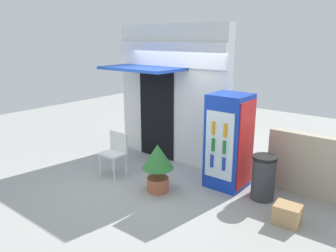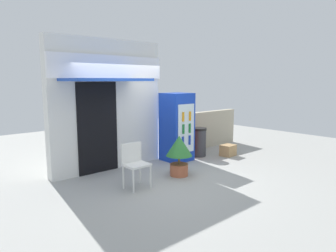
{
  "view_description": "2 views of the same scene",
  "coord_description": "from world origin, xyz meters",
  "px_view_note": "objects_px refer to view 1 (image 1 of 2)",
  "views": [
    {
      "loc": [
        4.3,
        -4.54,
        2.82
      ],
      "look_at": [
        0.36,
        0.39,
        1.1
      ],
      "focal_mm": 35.6,
      "sensor_mm": 36.0,
      "label": 1
    },
    {
      "loc": [
        -3.99,
        -4.96,
        2.13
      ],
      "look_at": [
        0.78,
        0.41,
        1.04
      ],
      "focal_mm": 32.39,
      "sensor_mm": 36.0,
      "label": 2
    }
  ],
  "objects_px": {
    "drink_cooler": "(229,141)",
    "plastic_chair": "(115,150)",
    "cardboard_box": "(287,214)",
    "trash_bin": "(263,177)",
    "potted_plant_near_shop": "(158,163)"
  },
  "relations": [
    {
      "from": "trash_bin",
      "to": "cardboard_box",
      "type": "xyz_separation_m",
      "value": [
        0.64,
        -0.54,
        -0.25
      ]
    },
    {
      "from": "drink_cooler",
      "to": "trash_bin",
      "type": "height_order",
      "value": "drink_cooler"
    },
    {
      "from": "plastic_chair",
      "to": "trash_bin",
      "type": "height_order",
      "value": "plastic_chair"
    },
    {
      "from": "cardboard_box",
      "to": "plastic_chair",
      "type": "bearing_deg",
      "value": -174.39
    },
    {
      "from": "plastic_chair",
      "to": "potted_plant_near_shop",
      "type": "xyz_separation_m",
      "value": [
        1.19,
        -0.04,
        0.03
      ]
    },
    {
      "from": "drink_cooler",
      "to": "plastic_chair",
      "type": "height_order",
      "value": "drink_cooler"
    },
    {
      "from": "drink_cooler",
      "to": "trash_bin",
      "type": "xyz_separation_m",
      "value": [
        0.76,
        -0.09,
        -0.49
      ]
    },
    {
      "from": "drink_cooler",
      "to": "trash_bin",
      "type": "relative_size",
      "value": 2.24
    },
    {
      "from": "potted_plant_near_shop",
      "to": "trash_bin",
      "type": "xyz_separation_m",
      "value": [
        1.66,
        0.93,
        -0.16
      ]
    },
    {
      "from": "plastic_chair",
      "to": "trash_bin",
      "type": "xyz_separation_m",
      "value": [
        2.84,
        0.88,
        -0.13
      ]
    },
    {
      "from": "drink_cooler",
      "to": "potted_plant_near_shop",
      "type": "relative_size",
      "value": 1.97
    },
    {
      "from": "potted_plant_near_shop",
      "to": "trash_bin",
      "type": "relative_size",
      "value": 1.14
    },
    {
      "from": "trash_bin",
      "to": "cardboard_box",
      "type": "distance_m",
      "value": 0.87
    },
    {
      "from": "drink_cooler",
      "to": "cardboard_box",
      "type": "relative_size",
      "value": 4.59
    },
    {
      "from": "drink_cooler",
      "to": "cardboard_box",
      "type": "height_order",
      "value": "drink_cooler"
    }
  ]
}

